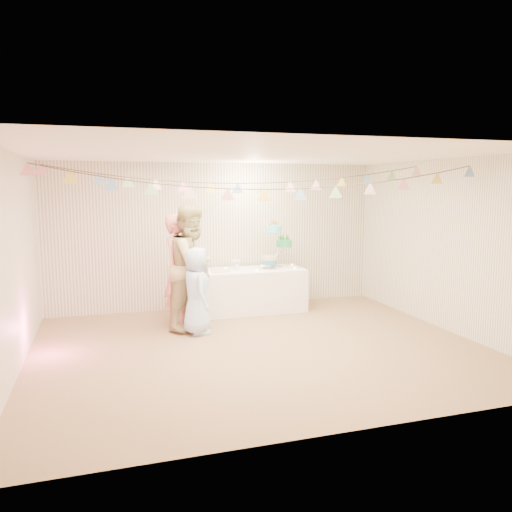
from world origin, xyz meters
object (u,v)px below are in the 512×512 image
object	(u,v)px
cake_stand	(276,246)
person_adult_b	(193,267)
table	(247,290)
person_child	(197,291)
person_adult_a	(179,270)

from	to	relation	value
cake_stand	person_adult_b	xyz separation A→B (m)	(-1.64, -0.81, -0.18)
table	person_adult_b	bearing A→B (deg)	-145.13
table	person_adult_b	size ratio (longest dim) A/B	1.03
cake_stand	person_child	size ratio (longest dim) A/B	0.60
person_adult_a	person_adult_b	bearing A→B (deg)	-103.35
table	person_child	world-z (taller)	person_child
person_adult_a	person_adult_b	xyz separation A→B (m)	(0.18, -0.24, 0.08)
person_adult_a	cake_stand	bearing A→B (deg)	-33.44
cake_stand	person_child	xyz separation A→B (m)	(-1.65, -1.12, -0.49)
table	person_child	bearing A→B (deg)	-135.77
table	person_adult_a	bearing A→B (deg)	-157.57
table	person_adult_b	distance (m)	1.46
table	person_child	distance (m)	1.56
person_adult_a	person_child	bearing A→B (deg)	-123.20
person_child	person_adult_a	bearing A→B (deg)	13.89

